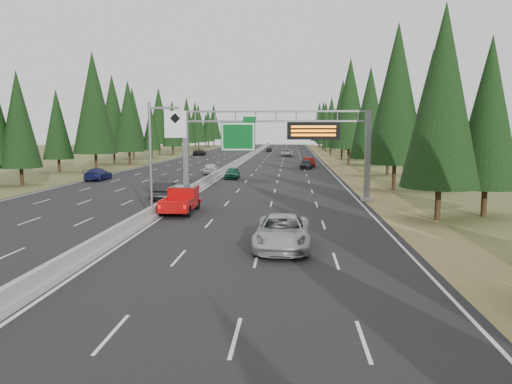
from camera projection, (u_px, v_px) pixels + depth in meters
The scene contains 19 objects.
road at pixel (237, 165), 89.10m from camera, with size 32.00×260.00×0.08m, color black.
shoulder_right at pixel (337, 165), 87.87m from camera, with size 3.60×260.00×0.06m, color olive.
shoulder_left at pixel (139, 164), 90.33m from camera, with size 3.60×260.00×0.06m, color #4A5427.
median_barrier at pixel (237, 163), 89.05m from camera, with size 0.70×260.00×0.85m.
sign_gantry at pixel (283, 141), 43.17m from camera, with size 16.75×0.98×7.80m.
hov_sign_pole at pixel (159, 152), 34.00m from camera, with size 2.80×0.50×8.00m.
tree_row_right at pixel (360, 115), 88.75m from camera, with size 11.52×238.18×18.82m.
tree_row_left at pixel (111, 116), 87.89m from camera, with size 11.37×239.10×17.78m.
silver_minivan at pixel (282, 232), 25.83m from camera, with size 2.82×6.11×1.70m, color #A7A8AC.
red_pickup at pixel (182, 198), 37.41m from camera, with size 2.07×5.81×1.89m.
car_ahead_green at pixel (232, 173), 63.29m from camera, with size 1.71×4.25×1.45m, color #125235.
car_ahead_dkred at pixel (309, 162), 84.03m from camera, with size 1.64×4.71×1.55m, color #580F0C.
car_ahead_dkgrey at pixel (306, 165), 79.46m from camera, with size 1.87×4.60×1.33m, color black.
car_ahead_white at pixel (287, 153), 117.89m from camera, with size 2.62×5.69×1.58m, color #B5B5B5.
car_ahead_far at pixel (269, 149), 143.45m from camera, with size 1.54×3.83×1.30m, color black.
car_onc_near at pixel (166, 190), 44.40m from camera, with size 1.64×4.72×1.55m, color black.
car_onc_blue at pixel (98, 174), 61.16m from camera, with size 2.08×5.12×1.49m, color #161B4F.
car_onc_white at pixel (211, 169), 69.59m from camera, with size 1.88×4.68×1.59m, color #B2B2B2.
car_onc_far at pixel (200, 152), 122.68m from camera, with size 2.71×5.88×1.63m, color black.
Camera 1 is at (9.60, -8.57, 6.17)m, focal length 35.00 mm.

